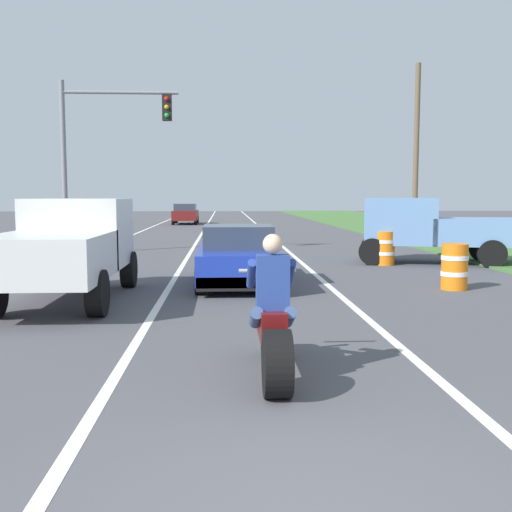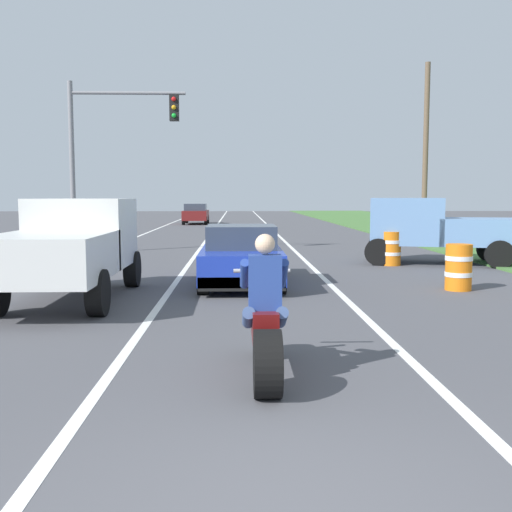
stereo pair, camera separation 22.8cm
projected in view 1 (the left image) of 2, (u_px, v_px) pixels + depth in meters
name	position (u px, v px, depth m)	size (l,w,h in m)	color
lane_stripe_left_solid	(100.00, 249.00, 23.22)	(0.14, 120.00, 0.01)	white
lane_stripe_right_solid	(284.00, 248.00, 23.60)	(0.14, 120.00, 0.01)	white
lane_stripe_centre_dashed	(193.00, 248.00, 23.41)	(0.14, 120.00, 0.01)	white
motorcycle_with_rider	(273.00, 327.00, 6.61)	(0.70, 2.21, 1.62)	black
sports_car_blue	(238.00, 257.00, 13.91)	(1.84, 4.30, 1.37)	#1E38B2
pickup_truck_left_lane_white	(68.00, 244.00, 11.59)	(2.02, 4.80, 1.98)	silver
pickup_truck_right_shoulder_light_blue	(431.00, 227.00, 18.15)	(5.14, 3.14, 1.98)	#6B93C6
traffic_light_mast_near	(99.00, 140.00, 20.80)	(4.08, 0.34, 6.00)	gray
utility_pole_roadside	(416.00, 153.00, 27.33)	(0.24, 0.24, 8.01)	brown
construction_barrel_nearest	(454.00, 266.00, 13.06)	(0.58, 0.58, 1.00)	orange
construction_barrel_mid	(385.00, 248.00, 17.74)	(0.58, 0.58, 1.00)	orange
distant_car_far_ahead	(186.00, 214.00, 44.13)	(1.80, 4.00, 1.50)	maroon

